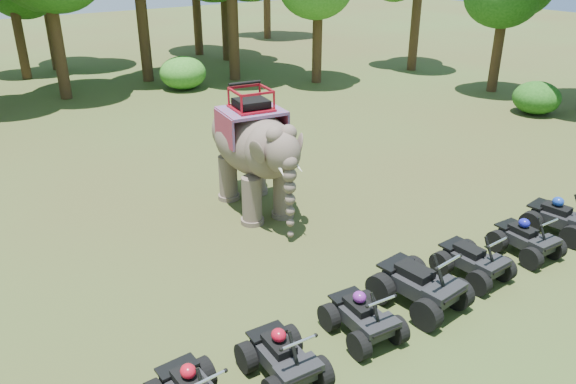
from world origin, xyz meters
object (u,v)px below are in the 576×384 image
atv_3 (421,277)px  atv_6 (562,212)px  elephant (254,149)px  atv_5 (527,234)px  atv_1 (283,351)px  atv_2 (363,311)px  atv_4 (474,255)px

atv_3 → atv_6: bearing=-4.5°
atv_6 → elephant: bearing=126.2°
atv_3 → atv_5: 3.75m
elephant → atv_6: bearing=-37.8°
atv_5 → atv_6: 1.72m
atv_1 → atv_6: 9.09m
atv_2 → atv_4: size_ratio=0.97×
elephant → atv_5: (4.04, -6.17, -1.22)m
atv_3 → atv_6: (5.46, 0.07, -0.07)m
elephant → atv_6: elephant is taller
atv_4 → atv_1: bearing=-179.9°
atv_1 → atv_4: atv_4 is taller
atv_1 → atv_3: 3.64m
atv_1 → atv_3: atv_3 is taller
atv_6 → atv_2: bearing=173.6°
atv_4 → atv_6: (3.63, 0.02, 0.03)m
atv_1 → atv_5: 7.38m
atv_4 → atv_6: atv_6 is taller
atv_2 → atv_6: size_ratio=0.92×
atv_5 → atv_6: bearing=7.0°
atv_1 → atv_5: size_ratio=1.03×
atv_1 → atv_3: bearing=6.0°
elephant → atv_6: 8.42m
atv_1 → atv_2: size_ratio=1.03×
elephant → atv_1: size_ratio=2.69×
elephant → atv_3: 6.21m
elephant → atv_1: 7.19m
atv_2 → elephant: bearing=82.3°
atv_1 → atv_5: bearing=4.4°
elephant → atv_4: bearing=-62.1°
atv_3 → atv_6: size_ratio=1.11×
elephant → atv_2: elephant is taller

